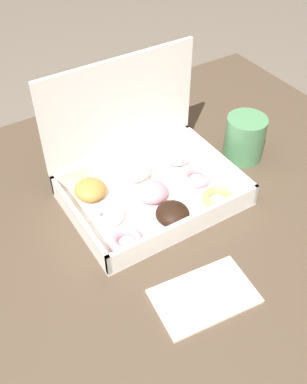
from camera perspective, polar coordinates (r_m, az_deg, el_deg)
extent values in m
plane|color=#6B6054|center=(1.51, 0.08, -22.52)|extent=(8.00, 8.00, 0.00)
cube|color=#4C3D2D|center=(0.91, 0.12, -3.50)|extent=(1.19, 0.91, 0.03)
cylinder|color=#4C3D2D|center=(1.64, 8.63, 3.92)|extent=(0.06, 0.06, 0.71)
cube|color=white|center=(0.92, 0.00, -0.87)|extent=(0.34, 0.25, 0.01)
cube|color=white|center=(0.84, 4.32, -4.41)|extent=(0.34, 0.01, 0.04)
cube|color=white|center=(0.98, -3.67, 4.26)|extent=(0.34, 0.01, 0.04)
cube|color=white|center=(0.86, -9.47, -3.75)|extent=(0.01, 0.25, 0.04)
cube|color=white|center=(0.98, 8.24, 3.77)|extent=(0.01, 0.25, 0.04)
cube|color=white|center=(0.92, -4.28, 10.73)|extent=(0.34, 0.01, 0.21)
torus|color=pink|center=(0.83, -3.56, -6.17)|extent=(0.07, 0.07, 0.02)
ellipsoid|color=black|center=(0.86, 2.40, -2.76)|extent=(0.07, 0.07, 0.04)
torus|color=tan|center=(0.92, 8.19, -0.81)|extent=(0.07, 0.07, 0.02)
torus|color=white|center=(0.88, -5.82, -2.90)|extent=(0.07, 0.07, 0.02)
ellipsoid|color=pink|center=(0.91, -0.19, 0.05)|extent=(0.07, 0.07, 0.04)
torus|color=pink|center=(0.96, 5.42, 1.92)|extent=(0.07, 0.07, 0.02)
ellipsoid|color=#B77A38|center=(0.92, -8.05, 0.30)|extent=(0.07, 0.07, 0.04)
ellipsoid|color=white|center=(0.96, -2.26, 2.77)|extent=(0.07, 0.07, 0.04)
ellipsoid|color=white|center=(1.00, 3.03, 4.77)|extent=(0.07, 0.07, 0.04)
cylinder|color=#4C8456|center=(1.02, 11.49, 6.73)|extent=(0.09, 0.09, 0.10)
cylinder|color=black|center=(1.00, 11.86, 8.89)|extent=(0.07, 0.07, 0.01)
cube|color=silver|center=(0.78, 6.45, -13.02)|extent=(0.18, 0.12, 0.01)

